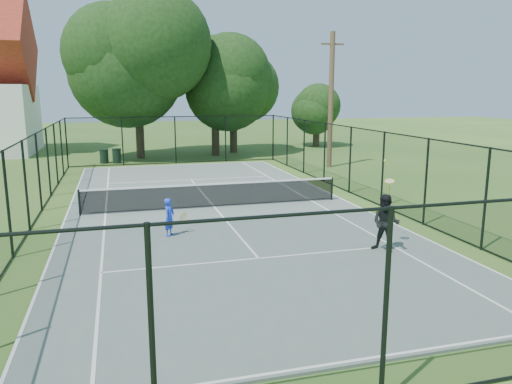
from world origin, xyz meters
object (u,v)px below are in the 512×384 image
object	(u,v)px
utility_pole	(331,100)
player_blue	(170,217)
trash_bin_right	(117,156)
tennis_net	(214,194)
player_black	(386,223)
trash_bin_left	(104,156)

from	to	relation	value
utility_pole	player_blue	world-z (taller)	utility_pole
trash_bin_right	utility_pole	world-z (taller)	utility_pole
trash_bin_right	utility_pole	xyz separation A→B (m)	(12.47, -5.24, 3.56)
utility_pole	tennis_net	bearing A→B (deg)	-134.46
trash_bin_right	player_black	distance (m)	22.19
tennis_net	player_black	world-z (taller)	player_black
trash_bin_left	utility_pole	size ratio (longest dim) A/B	0.11
tennis_net	trash_bin_left	bearing A→B (deg)	107.15
trash_bin_left	utility_pole	xyz separation A→B (m)	(13.26, -5.34, 3.58)
tennis_net	player_blue	bearing A→B (deg)	-120.58
tennis_net	player_blue	size ratio (longest dim) A/B	8.40
trash_bin_left	utility_pole	distance (m)	14.73
player_blue	player_black	size ratio (longest dim) A/B	0.47
trash_bin_right	player_blue	xyz separation A→B (m)	(1.55, -17.77, 0.19)
player_blue	player_black	world-z (taller)	player_black
trash_bin_right	trash_bin_left	bearing A→B (deg)	172.33
trash_bin_right	player_blue	size ratio (longest dim) A/B	0.78
trash_bin_left	trash_bin_right	world-z (taller)	trash_bin_right
player_black	utility_pole	bearing A→B (deg)	71.74
trash_bin_left	utility_pole	world-z (taller)	utility_pole
tennis_net	trash_bin_right	bearing A→B (deg)	104.34
tennis_net	utility_pole	bearing A→B (deg)	45.54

